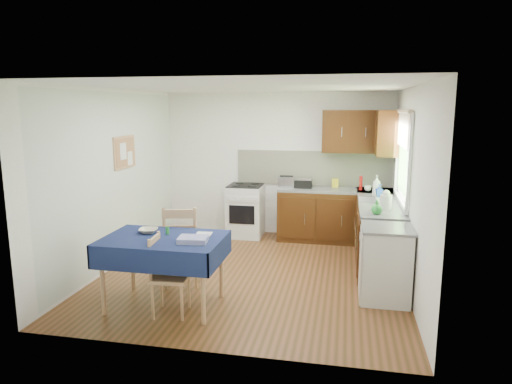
% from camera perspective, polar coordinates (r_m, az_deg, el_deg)
% --- Properties ---
extents(floor, '(4.20, 4.20, 0.00)m').
position_cam_1_polar(floor, '(6.37, -0.40, -10.09)').
color(floor, '#462E12').
rests_on(floor, ground).
extents(ceiling, '(4.00, 4.20, 0.02)m').
position_cam_1_polar(ceiling, '(5.97, -0.43, 13.01)').
color(ceiling, white).
rests_on(ceiling, wall_back).
extents(wall_back, '(4.00, 0.02, 2.50)m').
position_cam_1_polar(wall_back, '(8.09, 2.60, 3.47)').
color(wall_back, white).
rests_on(wall_back, ground).
extents(wall_front, '(4.00, 0.02, 2.50)m').
position_cam_1_polar(wall_front, '(4.05, -6.43, -3.72)').
color(wall_front, white).
rests_on(wall_front, ground).
extents(wall_left, '(0.02, 4.20, 2.50)m').
position_cam_1_polar(wall_left, '(6.73, -17.33, 1.57)').
color(wall_left, silver).
rests_on(wall_left, ground).
extents(wall_right, '(0.02, 4.20, 2.50)m').
position_cam_1_polar(wall_right, '(5.97, 18.73, 0.41)').
color(wall_right, white).
rests_on(wall_right, ground).
extents(base_cabinets, '(1.90, 2.30, 0.86)m').
position_cam_1_polar(base_cabinets, '(7.32, 12.11, -4.04)').
color(base_cabinets, '#311908').
rests_on(base_cabinets, ground).
extents(worktop_back, '(1.90, 0.60, 0.04)m').
position_cam_1_polar(worktop_back, '(7.76, 9.92, 0.26)').
color(worktop_back, slate).
rests_on(worktop_back, base_cabinets).
extents(worktop_right, '(0.60, 1.70, 0.04)m').
position_cam_1_polar(worktop_right, '(6.65, 15.28, -1.67)').
color(worktop_right, slate).
rests_on(worktop_right, base_cabinets).
extents(worktop_corner, '(0.60, 0.60, 0.04)m').
position_cam_1_polar(worktop_corner, '(7.77, 14.72, 0.09)').
color(worktop_corner, slate).
rests_on(worktop_corner, base_cabinets).
extents(splashback, '(2.70, 0.02, 0.60)m').
position_cam_1_polar(splashback, '(8.01, 7.19, 2.97)').
color(splashback, white).
rests_on(splashback, wall_back).
extents(upper_cabinets, '(1.20, 0.85, 0.70)m').
position_cam_1_polar(upper_cabinets, '(7.65, 13.74, 7.29)').
color(upper_cabinets, '#311908').
rests_on(upper_cabinets, wall_back).
extents(stove, '(0.60, 0.61, 0.92)m').
position_cam_1_polar(stove, '(8.02, -1.31, -2.31)').
color(stove, silver).
rests_on(stove, ground).
extents(window, '(0.04, 1.48, 1.26)m').
position_cam_1_polar(window, '(6.61, 17.93, 4.88)').
color(window, '#335A25').
rests_on(window, wall_right).
extents(fridge, '(0.58, 0.60, 0.89)m').
position_cam_1_polar(fridge, '(5.61, 15.88, -8.62)').
color(fridge, silver).
rests_on(fridge, ground).
extents(corkboard, '(0.04, 0.62, 0.47)m').
position_cam_1_polar(corkboard, '(6.94, -16.10, 4.80)').
color(corkboard, tan).
rests_on(corkboard, wall_left).
extents(dining_table, '(1.34, 0.91, 0.81)m').
position_cam_1_polar(dining_table, '(5.25, -11.48, -6.69)').
color(dining_table, '#0D1237').
rests_on(dining_table, ground).
extents(chair_far, '(0.56, 0.56, 1.04)m').
position_cam_1_polar(chair_far, '(5.87, -9.30, -6.35)').
color(chair_far, tan).
rests_on(chair_far, ground).
extents(chair_near, '(0.43, 0.43, 0.89)m').
position_cam_1_polar(chair_near, '(5.13, -11.13, -9.87)').
color(chair_near, tan).
rests_on(chair_near, ground).
extents(toaster, '(0.27, 0.16, 0.21)m').
position_cam_1_polar(toaster, '(7.79, 3.84, 1.28)').
color(toaster, silver).
rests_on(toaster, worktop_back).
extents(sandwich_press, '(0.29, 0.25, 0.17)m').
position_cam_1_polar(sandwich_press, '(7.77, 5.93, 1.15)').
color(sandwich_press, black).
rests_on(sandwich_press, worktop_back).
extents(sauce_bottle, '(0.05, 0.05, 0.23)m').
position_cam_1_polar(sauce_bottle, '(7.69, 12.97, 1.08)').
color(sauce_bottle, red).
rests_on(sauce_bottle, worktop_back).
extents(yellow_packet, '(0.13, 0.11, 0.14)m').
position_cam_1_polar(yellow_packet, '(7.90, 9.87, 1.12)').
color(yellow_packet, yellow).
rests_on(yellow_packet, worktop_back).
extents(dish_rack, '(0.45, 0.35, 0.21)m').
position_cam_1_polar(dish_rack, '(6.88, 14.62, -0.86)').
color(dish_rack, gray).
rests_on(dish_rack, worktop_right).
extents(kettle, '(0.16, 0.16, 0.27)m').
position_cam_1_polar(kettle, '(6.30, 15.92, -1.08)').
color(kettle, silver).
rests_on(kettle, worktop_right).
extents(cup, '(0.12, 0.12, 0.09)m').
position_cam_1_polar(cup, '(7.64, 13.80, 0.44)').
color(cup, white).
rests_on(cup, worktop_back).
extents(soap_bottle_a, '(0.14, 0.14, 0.32)m').
position_cam_1_polar(soap_bottle_a, '(7.20, 14.82, 0.74)').
color(soap_bottle_a, silver).
rests_on(soap_bottle_a, worktop_right).
extents(soap_bottle_b, '(0.11, 0.11, 0.20)m').
position_cam_1_polar(soap_bottle_b, '(7.13, 15.13, 0.14)').
color(soap_bottle_b, blue).
rests_on(soap_bottle_b, worktop_right).
extents(soap_bottle_c, '(0.16, 0.16, 0.18)m').
position_cam_1_polar(soap_bottle_c, '(6.01, 14.85, -1.86)').
color(soap_bottle_c, green).
rests_on(soap_bottle_c, worktop_right).
extents(plate_bowl, '(0.25, 0.25, 0.05)m').
position_cam_1_polar(plate_bowl, '(5.44, -13.30, -4.73)').
color(plate_bowl, beige).
rests_on(plate_bowl, dining_table).
extents(book, '(0.20, 0.26, 0.02)m').
position_cam_1_polar(book, '(5.22, -7.61, -5.37)').
color(book, white).
rests_on(book, dining_table).
extents(spice_jar, '(0.04, 0.04, 0.09)m').
position_cam_1_polar(spice_jar, '(5.34, -11.03, -4.74)').
color(spice_jar, '#258A36').
rests_on(spice_jar, dining_table).
extents(tea_towel, '(0.34, 0.28, 0.06)m').
position_cam_1_polar(tea_towel, '(4.99, -7.88, -5.89)').
color(tea_towel, '#293096').
rests_on(tea_towel, dining_table).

